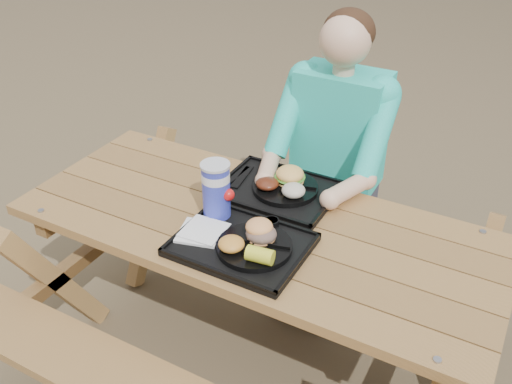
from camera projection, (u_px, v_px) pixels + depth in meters
The scene contains 18 objects.
ground at pixel (256, 360), 2.51m from camera, with size 60.00×60.00×0.00m, color #999999.
picnic_table at pixel (256, 297), 2.31m from camera, with size 1.80×1.49×0.75m, color #999999, non-canonical shape.
tray_near at pixel (241, 246), 1.97m from camera, with size 0.45×0.35×0.02m, color black.
tray_far at pixel (277, 191), 2.27m from camera, with size 0.45×0.35×0.02m, color black.
plate_near at pixel (254, 247), 1.94m from camera, with size 0.26×0.26×0.02m, color black.
plate_far at pixel (285, 188), 2.25m from camera, with size 0.26×0.26×0.02m, color black.
napkin_stack at pixel (200, 231), 2.01m from camera, with size 0.15×0.15×0.02m, color white.
soda_cup at pixel (216, 191), 2.06m from camera, with size 0.10×0.10×0.21m, color #1520A2.
condiment_bbq at pixel (259, 223), 2.04m from camera, with size 0.04×0.04×0.03m, color black.
condiment_mustard at pixel (272, 223), 2.04m from camera, with size 0.05×0.05×0.03m, color yellow.
sandwich at pixel (261, 226), 1.93m from camera, with size 0.10×0.10×0.10m, color #F49E56, non-canonical shape.
mac_cheese at pixel (231, 244), 1.90m from camera, with size 0.09×0.09×0.04m, color gold.
corn_cob at pixel (260, 255), 1.84m from camera, with size 0.09×0.09×0.05m, color yellow, non-canonical shape.
cutlery_far at pixel (242, 177), 2.34m from camera, with size 0.03×0.18×0.01m, color black.
burger at pixel (290, 171), 2.24m from camera, with size 0.11×0.11×0.10m, color #F4B356, non-canonical shape.
baked_beans at pixel (267, 183), 2.22m from camera, with size 0.09×0.09×0.04m, color #572111.
potato_salad at pixel (293, 190), 2.17m from camera, with size 0.09×0.09×0.05m, color beige.
diner at pixel (334, 175), 2.60m from camera, with size 0.48×0.84×1.28m, color #1A9FB9, non-canonical shape.
Camera 1 is at (0.83, -1.51, 1.98)m, focal length 40.00 mm.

